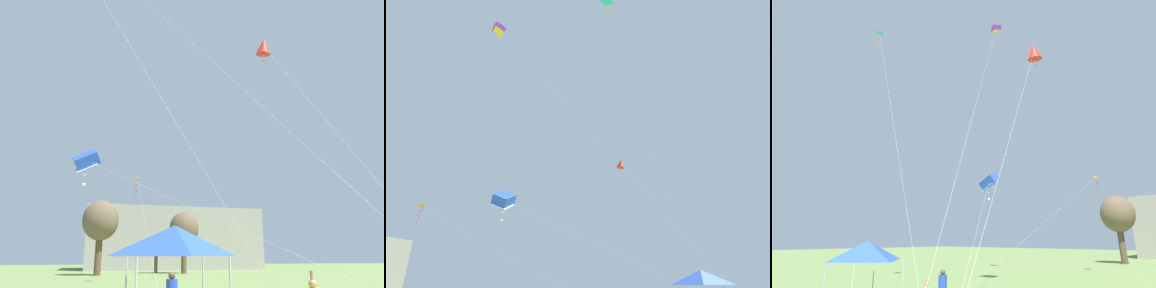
% 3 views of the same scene
% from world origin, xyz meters
% --- Properties ---
extents(tree_far_centre, '(4.75, 4.75, 9.59)m').
position_xyz_m(tree_far_centre, '(-5.93, 44.54, 6.81)').
color(tree_far_centre, brown).
rests_on(tree_far_centre, ground).
extents(festival_tent, '(2.65, 2.65, 3.23)m').
position_xyz_m(festival_tent, '(-5.04, 3.20, 2.80)').
color(festival_tent, '#B7B7BC').
rests_on(festival_tent, ground).
extents(person_blue_shirt, '(0.43, 0.43, 1.81)m').
position_xyz_m(person_blue_shirt, '(-4.24, 7.19, 0.98)').
color(person_blue_shirt, '#282833').
rests_on(person_blue_shirt, ground).
extents(kite_red_diamond_0, '(2.39, 9.42, 13.83)m').
position_xyz_m(kite_red_diamond_0, '(1.03, 8.85, 13.29)').
color(kite_red_diamond_0, silver).
rests_on(kite_red_diamond_0, ground).
extents(kite_orange_delta_1, '(1.72, 21.60, 9.89)m').
position_xyz_m(kite_orange_delta_1, '(-3.17, 28.67, 9.55)').
color(kite_orange_delta_1, silver).
rests_on(kite_orange_delta_1, ground).
extents(kite_blue_box_2, '(11.64, 16.79, 8.95)m').
position_xyz_m(kite_blue_box_2, '(-7.84, 16.02, 8.05)').
color(kite_blue_box_2, silver).
rests_on(kite_blue_box_2, ground).
extents(kite_cyan_delta_3, '(11.41, 3.65, 20.45)m').
position_xyz_m(kite_cyan_delta_3, '(-11.90, 6.56, 19.88)').
color(kite_cyan_delta_3, silver).
rests_on(kite_cyan_delta_3, ground).
extents(kite_purple_box_4, '(11.50, 19.87, 26.06)m').
position_xyz_m(kite_purple_box_4, '(-8.19, 18.46, 25.50)').
color(kite_purple_box_4, silver).
rests_on(kite_purple_box_4, ground).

